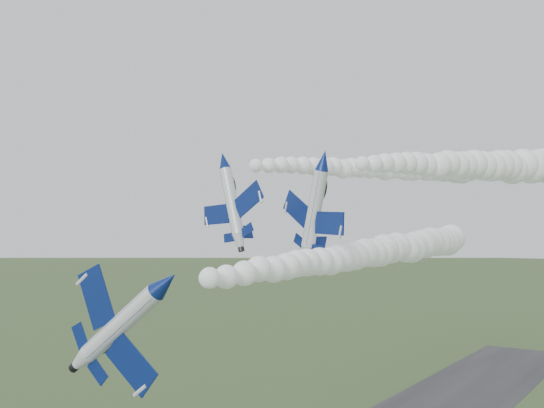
{
  "coord_description": "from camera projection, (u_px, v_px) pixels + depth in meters",
  "views": [
    {
      "loc": [
        42.76,
        -40.67,
        34.86
      ],
      "look_at": [
        2.82,
        17.08,
        38.66
      ],
      "focal_mm": 40.0,
      "sensor_mm": 36.0,
      "label": 1
    }
  ],
  "objects": [
    {
      "name": "smoke_trail_jet_pair_left",
      "position": [
        389.0,
        169.0,
        104.95
      ],
      "size": [
        16.06,
        71.15,
        4.76
      ],
      "primitive_type": null,
      "rotation": [
        0.0,
        0.0,
        -0.16
      ],
      "color": "white"
    },
    {
      "name": "smoke_trail_jet_lead",
      "position": [
        375.0,
        252.0,
        79.72
      ],
      "size": [
        12.35,
        75.05,
        5.02
      ],
      "primitive_type": null,
      "rotation": [
        0.0,
        0.0,
        0.1
      ],
      "color": "white"
    },
    {
      "name": "jet_lead",
      "position": [
        165.0,
        283.0,
        45.02
      ],
      "size": [
        6.93,
        13.22,
        8.72
      ],
      "rotation": [
        0.0,
        0.92,
        0.1
      ],
      "color": "white"
    },
    {
      "name": "smoke_trail_jet_pair_right",
      "position": [
        494.0,
        166.0,
        86.66
      ],
      "size": [
        26.19,
        54.96,
        5.95
      ],
      "primitive_type": null,
      "rotation": [
        0.0,
        0.0,
        -0.37
      ],
      "color": "white"
    },
    {
      "name": "jet_pair_left",
      "position": [
        223.0,
        160.0,
        76.12
      ],
      "size": [
        10.55,
        12.98,
        4.07
      ],
      "rotation": [
        0.0,
        -0.29,
        -0.16
      ],
      "color": "white"
    },
    {
      "name": "jet_pair_right",
      "position": [
        323.0,
        160.0,
        69.03
      ],
      "size": [
        11.09,
        13.32,
        4.35
      ],
      "rotation": [
        0.0,
        0.29,
        -0.37
      ],
      "color": "white"
    }
  ]
}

